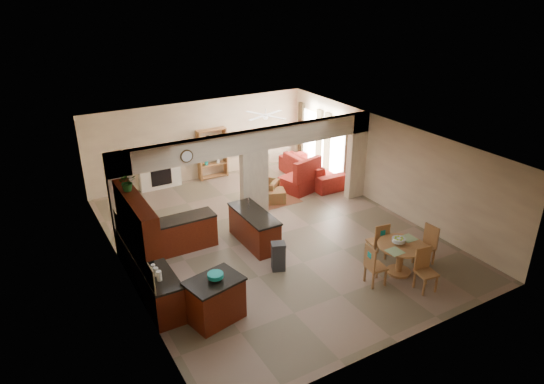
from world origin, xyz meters
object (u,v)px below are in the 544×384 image
armchair (267,189)px  sofa (312,169)px  kitchen_island (215,300)px  dining_table (400,254)px

armchair → sofa: bearing=154.9°
kitchen_island → sofa: kitchen_island is taller
dining_table → sofa: bearing=75.7°
dining_table → kitchen_island: bearing=172.4°
kitchen_island → dining_table: size_ratio=1.11×
kitchen_island → dining_table: bearing=-20.2°
sofa → armchair: 2.23m
kitchen_island → armchair: (3.95, 4.84, -0.18)m
kitchen_island → armchair: size_ratio=1.86×
dining_table → armchair: (-0.63, 5.45, -0.20)m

